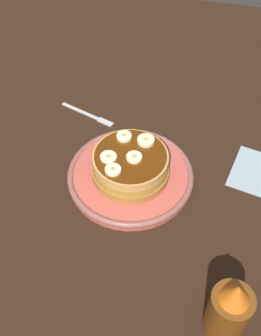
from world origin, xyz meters
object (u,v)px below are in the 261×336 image
at_px(banana_slice_3, 124,137).
at_px(pancake_stack, 130,164).
at_px(banana_slice_4, 113,170).
at_px(banana_slice_1, 108,157).
at_px(fork, 90,115).
at_px(banana_slice_0, 134,158).
at_px(banana_slice_2, 146,141).
at_px(syrup_bottle, 229,310).
at_px(plate, 130,176).

bearing_deg(banana_slice_3, pancake_stack, 27.82).
height_order(banana_slice_3, banana_slice_4, banana_slice_3).
distance_m(banana_slice_3, banana_slice_4, 0.08).
bearing_deg(banana_slice_1, fork, -151.32).
xyz_separation_m(pancake_stack, banana_slice_4, (0.04, -0.02, 0.03)).
bearing_deg(banana_slice_0, fork, -139.11).
height_order(banana_slice_2, syrup_bottle, syrup_bottle).
bearing_deg(syrup_bottle, banana_slice_3, -141.48).
height_order(banana_slice_4, syrup_bottle, syrup_bottle).
relative_size(pancake_stack, banana_slice_2, 4.68).
bearing_deg(banana_slice_3, banana_slice_1, -14.48).
bearing_deg(banana_slice_1, banana_slice_0, 102.83).
distance_m(banana_slice_0, syrup_bottle, 0.30).
xyz_separation_m(banana_slice_1, banana_slice_4, (0.03, 0.02, 0.00)).
relative_size(banana_slice_1, banana_slice_4, 1.04).
height_order(banana_slice_0, banana_slice_1, same).
distance_m(banana_slice_3, syrup_bottle, 0.35).
bearing_deg(banana_slice_2, banana_slice_3, -91.23).
bearing_deg(banana_slice_2, syrup_bottle, 32.99).
bearing_deg(pancake_stack, banana_slice_1, -65.83).
distance_m(banana_slice_0, banana_slice_1, 0.04).
height_order(banana_slice_3, fork, banana_slice_3).
bearing_deg(banana_slice_3, fork, -136.47).
distance_m(banana_slice_0, banana_slice_2, 0.05).
bearing_deg(pancake_stack, plate, 59.70).
relative_size(banana_slice_3, banana_slice_4, 0.98).
relative_size(pancake_stack, banana_slice_1, 5.00).
bearing_deg(banana_slice_3, banana_slice_0, 33.45).
bearing_deg(banana_slice_0, banana_slice_2, 165.89).
bearing_deg(syrup_bottle, fork, -139.97).
bearing_deg(plate, banana_slice_2, 154.15).
bearing_deg(banana_slice_4, pancake_stack, 155.45).
distance_m(pancake_stack, banana_slice_0, 0.03).
bearing_deg(plate, banana_slice_0, 57.42).
xyz_separation_m(banana_slice_4, syrup_bottle, (0.19, 0.22, -0.01)).
height_order(plate, syrup_bottle, syrup_bottle).
xyz_separation_m(banana_slice_2, syrup_bottle, (0.27, 0.18, -0.01)).
height_order(plate, banana_slice_4, banana_slice_4).
height_order(plate, banana_slice_0, banana_slice_0).
distance_m(banana_slice_4, fork, 0.23).
bearing_deg(banana_slice_1, banana_slice_4, 30.51).
bearing_deg(banana_slice_0, banana_slice_3, -146.55).
xyz_separation_m(pancake_stack, banana_slice_3, (-0.04, -0.02, 0.03)).
distance_m(pancake_stack, banana_slice_1, 0.05).
xyz_separation_m(plate, syrup_bottle, (0.23, 0.20, 0.04)).
bearing_deg(fork, pancake_stack, 39.99).
relative_size(banana_slice_0, banana_slice_3, 1.02).
height_order(pancake_stack, banana_slice_1, banana_slice_1).
relative_size(banana_slice_0, banana_slice_1, 0.96).
distance_m(plate, fork, 0.20).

